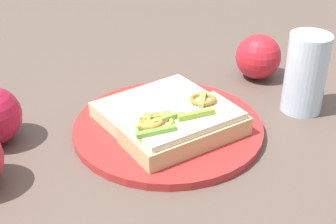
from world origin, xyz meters
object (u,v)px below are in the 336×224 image
bread_slice_side (152,105)px  apple_3 (258,57)px  sandwich (184,127)px  drinking_glass (306,73)px  plate (168,128)px

bread_slice_side → apple_3: apple_3 is taller
sandwich → drinking_glass: 0.21m
sandwich → apple_3: size_ratio=2.27×
apple_3 → drinking_glass: (0.07, -0.10, 0.02)m
plate → sandwich: sandwich is taller
apple_3 → drinking_glass: 0.12m
plate → apple_3: 0.23m
apple_3 → drinking_glass: size_ratio=0.64×
sandwich → apple_3: apple_3 is taller
sandwich → apple_3: (0.09, 0.23, 0.01)m
apple_3 → sandwich: bearing=-111.4°
sandwich → drinking_glass: bearing=175.6°
apple_3 → plate: bearing=-120.7°
sandwich → bread_slice_side: size_ratio=1.09×
apple_3 → drinking_glass: bearing=-54.9°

